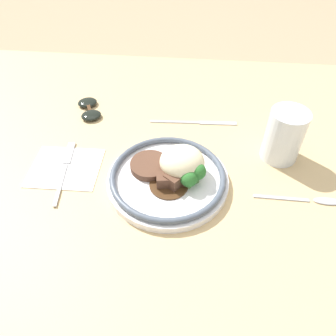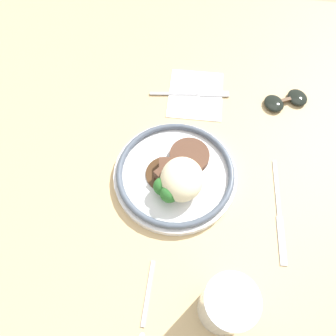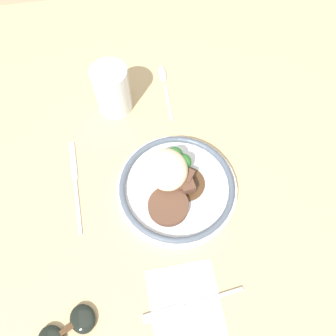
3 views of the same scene
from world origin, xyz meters
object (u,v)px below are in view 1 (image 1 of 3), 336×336
Objects in this scene: juice_glass at (284,137)px; knife at (197,122)px; plate at (172,174)px; spoon at (317,201)px; sunglasses at (89,109)px; fork at (66,165)px.

juice_glass is 0.54× the size of knife.
spoon is (0.28, -0.02, -0.02)m from plate.
plate is 1.43× the size of spoon.
plate is at bearing -68.34° from sunglasses.
spoon is at bearing -65.81° from juice_glass.
fork is 0.86× the size of knife.
knife is at bearing 150.95° from juice_glass.
knife is 1.25× the size of spoon.
plate is 2.16× the size of sunglasses.
plate reaches higher than knife.
spoon is (0.23, -0.22, 0.00)m from knife.
juice_glass reaches higher than fork.
juice_glass is at bearing 24.00° from plate.
juice_glass is at bearing -39.43° from sunglasses.
sunglasses is (-0.23, 0.22, -0.02)m from plate.
plate is 0.24m from juice_glass.
knife is (0.04, 0.20, -0.02)m from plate.
fork is 0.50m from spoon.
juice_glass reaches higher than plate.
sunglasses is at bearing 164.85° from juice_glass.
fork is 1.63× the size of sunglasses.
fork is 1.08× the size of spoon.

